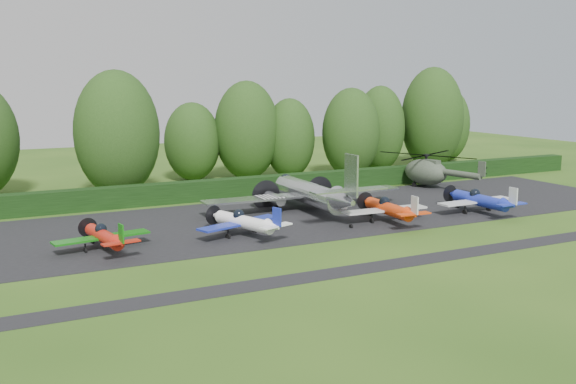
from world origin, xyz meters
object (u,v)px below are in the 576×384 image
transport_plane (311,193)px  light_plane_blue (480,200)px  light_plane_orange (388,209)px  sign_board (458,169)px  light_plane_red (104,236)px  light_plane_white (244,222)px  helicopter (426,170)px

transport_plane → light_plane_blue: transport_plane is taller
transport_plane → light_plane_orange: transport_plane is taller
light_plane_blue → sign_board: bearing=55.6°
light_plane_red → light_plane_blue: bearing=5.8°
light_plane_orange → sign_board: bearing=34.1°
light_plane_white → light_plane_red: bearing=-163.6°
helicopter → transport_plane: bearing=-149.6°
transport_plane → light_plane_white: size_ratio=2.52×
light_plane_white → light_plane_orange: (12.70, -0.91, 0.05)m
transport_plane → light_plane_orange: (3.73, -6.73, -0.52)m
transport_plane → light_plane_red: size_ratio=2.73×
light_plane_white → helicopter: bearing=43.0°
transport_plane → sign_board: 27.01m
transport_plane → helicopter: size_ratio=1.44×
sign_board → light_plane_white: bearing=-149.1°
transport_plane → light_plane_red: transport_plane is taller
light_plane_white → helicopter: helicopter is taller
light_plane_white → light_plane_orange: bearing=14.8°
light_plane_white → sign_board: light_plane_white is taller
light_plane_red → light_plane_white: (10.39, -0.46, 0.09)m
light_plane_white → sign_board: 37.52m
transport_plane → helicopter: 19.06m
light_plane_white → light_plane_blue: size_ratio=0.95×
light_plane_orange → sign_board: (21.58, 16.17, 0.01)m
light_plane_red → sign_board: light_plane_red is taller
light_plane_orange → light_plane_white: bearing=173.2°
helicopter → sign_board: (7.30, 3.17, -0.77)m
light_plane_blue → light_plane_red: bearing=178.0°
light_plane_red → light_plane_orange: size_ratio=0.89×
light_plane_red → light_plane_blue: light_plane_blue is taller
light_plane_red → sign_board: 47.06m
transport_plane → light_plane_red: 20.10m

